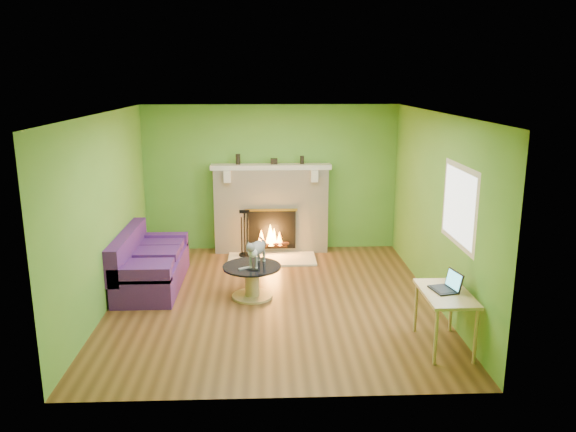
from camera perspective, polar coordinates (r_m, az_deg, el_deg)
name	(u,v)px	position (r m, az deg, el deg)	size (l,w,h in m)	color
floor	(273,300)	(8.01, -1.49, -8.50)	(5.00, 5.00, 0.00)	#563318
ceiling	(272,113)	(7.42, -1.61, 10.39)	(5.00, 5.00, 0.00)	white
wall_back	(271,178)	(10.06, -1.75, 3.86)	(5.00, 5.00, 0.00)	#53902F
wall_front	(277,273)	(5.21, -1.15, -5.77)	(5.00, 5.00, 0.00)	#53902F
wall_left	(105,212)	(7.91, -18.07, 0.40)	(5.00, 5.00, 0.00)	#53902F
wall_right	(437,209)	(7.97, 14.86, 0.71)	(5.00, 5.00, 0.00)	#53902F
window_frame	(459,206)	(7.08, 17.00, 1.01)	(1.20, 1.20, 0.00)	silver
window_pane	(459,206)	(7.07, 16.94, 1.01)	(1.06, 1.06, 0.00)	white
fireplace	(271,209)	(9.99, -1.72, 0.70)	(2.10, 0.46, 1.58)	beige
hearth	(272,259)	(9.70, -1.65, -4.36)	(1.50, 0.75, 0.03)	beige
mantel	(271,167)	(9.82, -1.75, 5.03)	(2.10, 0.28, 0.08)	beige
sofa	(149,265)	(8.67, -13.99, -4.88)	(0.87, 1.86, 0.83)	#451B67
coffee_table	(252,279)	(8.03, -3.68, -6.42)	(0.83, 0.83, 0.47)	tan
desk	(446,299)	(6.73, 15.72, -8.11)	(0.53, 0.91, 0.68)	tan
cat	(257,251)	(7.95, -3.14, -3.58)	(0.24, 0.65, 0.40)	slate
remote_silver	(244,268)	(7.85, -4.45, -5.31)	(0.17, 0.04, 0.02)	gray
remote_black	(253,270)	(7.79, -3.58, -5.46)	(0.16, 0.04, 0.02)	black
laptop	(444,281)	(6.69, 15.53, -6.37)	(0.27, 0.31, 0.24)	black
fire_tools	(245,233)	(9.72, -4.41, -1.72)	(0.22, 0.22, 0.82)	black
mantel_vase_left	(238,159)	(9.84, -5.10, 5.77)	(0.08, 0.08, 0.18)	black
mantel_vase_right	(302,160)	(9.85, 1.44, 5.71)	(0.07, 0.07, 0.14)	black
mantel_box	(274,161)	(9.84, -1.43, 5.58)	(0.12, 0.08, 0.10)	black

